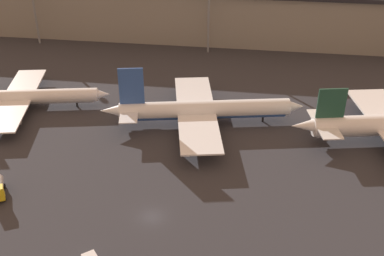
% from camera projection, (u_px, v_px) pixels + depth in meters
% --- Properties ---
extents(ground, '(600.00, 600.00, 0.00)m').
position_uv_depth(ground, '(152.00, 217.00, 85.38)').
color(ground, '#2D2D33').
extents(terminal_building, '(196.46, 27.74, 17.69)m').
position_uv_depth(terminal_building, '(211.00, 9.00, 163.07)').
color(terminal_building, gray).
rests_on(terminal_building, ground).
extents(airplane_0, '(42.56, 34.62, 13.33)m').
position_uv_depth(airplane_0, '(22.00, 97.00, 119.01)').
color(airplane_0, white).
rests_on(airplane_0, ground).
extents(airplane_1, '(47.49, 37.93, 14.57)m').
position_uv_depth(airplane_1, '(202.00, 110.00, 112.10)').
color(airplane_1, white).
rests_on(airplane_1, ground).
extents(lamp_post_1, '(1.80, 1.80, 23.71)m').
position_uv_depth(lamp_post_1, '(209.00, 5.00, 145.45)').
color(lamp_post_1, slate).
rests_on(lamp_post_1, ground).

